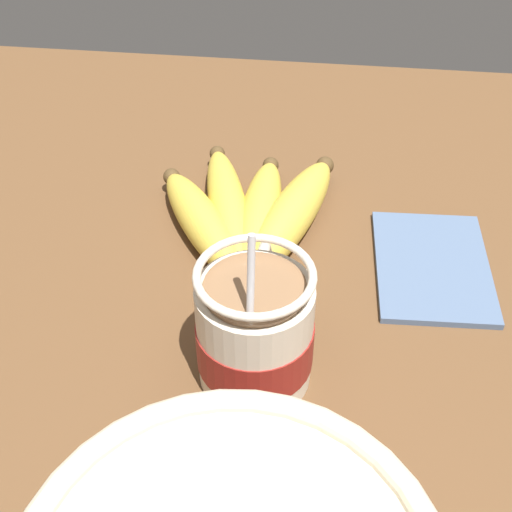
# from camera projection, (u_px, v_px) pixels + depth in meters

# --- Properties ---
(table) EXTENTS (0.91, 0.91, 0.03)m
(table) POSITION_uv_depth(u_px,v_px,m) (294.00, 334.00, 0.59)
(table) COLOR brown
(table) RESTS_ON ground
(coffee_mug) EXTENTS (0.12, 0.08, 0.15)m
(coffee_mug) POSITION_uv_depth(u_px,v_px,m) (255.00, 331.00, 0.51)
(coffee_mug) COLOR beige
(coffee_mug) RESTS_ON table
(banana_bunch) EXTENTS (0.21, 0.18, 0.04)m
(banana_bunch) POSITION_uv_depth(u_px,v_px,m) (248.00, 216.00, 0.65)
(banana_bunch) COLOR #4C381E
(banana_bunch) RESTS_ON table
(napkin) EXTENTS (0.14, 0.10, 0.01)m
(napkin) POSITION_uv_depth(u_px,v_px,m) (432.00, 266.00, 0.62)
(napkin) COLOR slate
(napkin) RESTS_ON table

